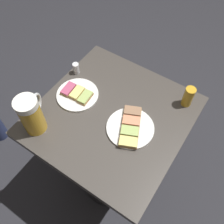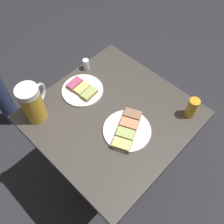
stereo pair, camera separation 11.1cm
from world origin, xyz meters
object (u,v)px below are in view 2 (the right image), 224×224
(plate_near, at_px, (127,130))
(plate_far, at_px, (82,90))
(beer_glass_small, at_px, (192,108))
(salt_shaker, at_px, (86,64))
(beer_mug, at_px, (33,103))

(plate_near, distance_m, plate_far, 0.30)
(plate_near, height_order, beer_glass_small, beer_glass_small)
(beer_glass_small, relative_size, salt_shaker, 1.75)
(plate_far, height_order, beer_mug, beer_mug)
(plate_far, height_order, salt_shaker, salt_shaker)
(beer_mug, bearing_deg, plate_near, 32.06)
(beer_mug, height_order, beer_glass_small, beer_mug)
(beer_mug, bearing_deg, salt_shaker, 98.81)
(plate_far, relative_size, beer_glass_small, 1.94)
(plate_far, distance_m, beer_glass_small, 0.51)
(plate_far, bearing_deg, beer_glass_small, 28.64)
(plate_near, distance_m, beer_glass_small, 0.30)
(plate_near, xyz_separation_m, beer_mug, (-0.34, -0.22, 0.08))
(plate_far, bearing_deg, plate_near, -2.81)
(beer_mug, height_order, salt_shaker, beer_mug)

